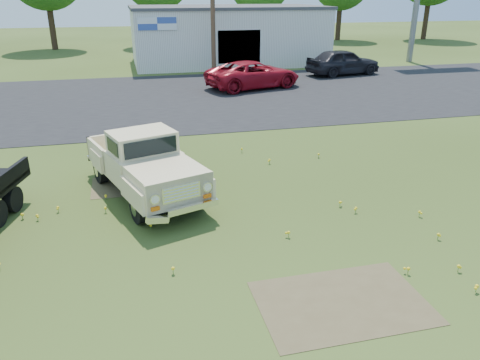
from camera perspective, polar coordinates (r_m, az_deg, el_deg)
The scene contains 9 objects.
ground at distance 10.82m, azimuth -1.86°, elevation -6.59°, with size 140.00×140.00×0.00m, color #2E3F14.
asphalt_lot at distance 24.91m, azimuth -9.26°, elevation 9.78°, with size 90.00×14.00×0.02m, color black.
dirt_patch_a at distance 8.85m, azimuth 12.32°, elevation -14.40°, with size 3.00×2.00×0.01m, color brown.
dirt_patch_b at distance 13.80m, azimuth -13.11°, elevation -0.60°, with size 2.20×1.60×0.01m, color brown.
commercial_building at distance 37.27m, azimuth -1.62°, elevation 17.33°, with size 14.20×8.20×4.15m.
utility_pole_mid at distance 31.85m, azimuth -3.37°, elevation 21.00°, with size 1.60×0.30×9.00m.
vintage_pickup_truck at distance 12.77m, azimuth -11.64°, elevation 2.00°, with size 1.93×4.95×1.80m, color beige, non-canonical shape.
red_pickup at distance 27.21m, azimuth 1.64°, elevation 12.71°, with size 2.51×5.45×1.51m, color maroon.
dark_sedan at distance 32.35m, azimuth 12.44°, elevation 13.86°, with size 1.98×4.91×1.67m, color black.
Camera 1 is at (-1.94, -9.29, 5.19)m, focal length 35.00 mm.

